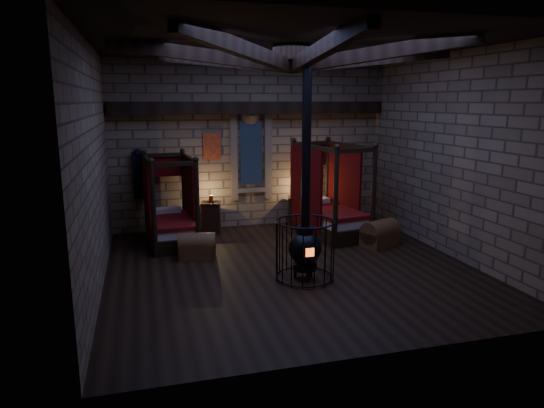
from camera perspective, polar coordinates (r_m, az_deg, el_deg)
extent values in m
cube|color=black|center=(9.62, 2.18, -7.48)|extent=(7.00, 7.00, 0.01)
cube|color=#847054|center=(12.51, -2.54, 6.91)|extent=(7.00, 0.02, 4.20)
cube|color=#847054|center=(5.93, 12.44, 0.95)|extent=(7.00, 0.02, 4.20)
cube|color=#847054|center=(8.76, -20.18, 4.00)|extent=(0.02, 7.00, 4.20)
cube|color=#847054|center=(10.72, 20.53, 5.31)|extent=(0.02, 7.00, 4.20)
cube|color=black|center=(9.13, 2.40, 18.23)|extent=(7.00, 7.00, 0.01)
cube|color=black|center=(12.28, -2.40, 11.26)|extent=(6.86, 0.35, 0.30)
cylinder|color=black|center=(9.11, 2.40, 17.29)|extent=(0.70, 0.70, 0.25)
cube|color=black|center=(12.48, -2.48, 5.97)|extent=(0.55, 0.04, 1.60)
cube|color=maroon|center=(12.29, -7.09, 6.74)|extent=(0.45, 0.03, 0.65)
cube|color=black|center=(12.12, -15.38, 3.23)|extent=(0.30, 0.10, 1.15)
cube|color=black|center=(13.32, 9.51, 4.25)|extent=(0.30, 0.10, 1.15)
cube|color=black|center=(11.37, -11.71, -3.79)|extent=(1.10, 1.95, 0.33)
cube|color=beige|center=(11.31, -11.77, -2.55)|extent=(0.99, 1.79, 0.20)
cube|color=maroon|center=(11.28, -11.79, -1.92)|extent=(1.04, 1.83, 0.09)
cube|color=beige|center=(11.92, -12.25, -0.74)|extent=(0.65, 0.36, 0.13)
cube|color=#530708|center=(11.98, -12.61, 4.37)|extent=(1.00, 0.11, 0.50)
cylinder|color=black|center=(10.25, -13.75, -0.81)|extent=(0.10, 0.10, 1.99)
cylinder|color=black|center=(12.02, -14.59, 1.01)|extent=(0.10, 0.10, 1.99)
cylinder|color=black|center=(10.37, -8.77, -0.46)|extent=(0.10, 0.10, 1.99)
cylinder|color=black|center=(12.12, -10.32, 1.29)|extent=(0.10, 0.10, 1.99)
cube|color=#530708|center=(11.39, -14.47, 0.65)|extent=(0.15, 1.36, 1.77)
cube|color=#530708|center=(11.50, -9.71, 0.97)|extent=(0.15, 1.36, 1.77)
cube|color=black|center=(11.95, 6.85, -2.76)|extent=(1.42, 2.24, 0.36)
cube|color=beige|center=(11.88, 6.88, -1.45)|extent=(1.28, 2.06, 0.22)
cube|color=maroon|center=(11.85, 6.90, -0.79)|extent=(1.34, 2.11, 0.10)
cube|color=beige|center=(12.47, 5.07, 0.36)|extent=(0.75, 0.47, 0.14)
cube|color=#530708|center=(12.52, 4.55, 5.77)|extent=(1.10, 0.24, 0.55)
cylinder|color=black|center=(10.65, 7.50, 0.50)|extent=(0.11, 0.11, 2.21)
cylinder|color=black|center=(12.36, 2.53, 2.19)|extent=(0.11, 0.11, 2.21)
cylinder|color=black|center=(11.21, 11.84, 0.93)|extent=(0.11, 0.11, 2.21)
cylinder|color=black|center=(12.85, 6.51, 2.50)|extent=(0.11, 0.11, 2.21)
cube|color=#530708|center=(11.73, 3.98, 1.89)|extent=(0.31, 1.49, 1.96)
cube|color=#530708|center=(12.27, 8.34, 2.24)|extent=(0.31, 1.49, 1.96)
cube|color=brown|center=(10.25, -8.77, -5.46)|extent=(0.83, 0.59, 0.31)
cylinder|color=brown|center=(10.21, -8.80, -4.63)|extent=(0.83, 0.59, 0.46)
cube|color=olive|center=(10.29, -10.72, -5.48)|extent=(0.14, 0.48, 0.33)
cube|color=olive|center=(10.23, -6.82, -5.45)|extent=(0.14, 0.48, 0.33)
cube|color=brown|center=(11.24, 12.55, -3.96)|extent=(0.96, 0.80, 0.34)
cylinder|color=brown|center=(11.20, 12.59, -3.12)|extent=(0.96, 0.80, 0.50)
cube|color=olive|center=(10.95, 11.30, -4.33)|extent=(0.26, 0.50, 0.36)
cube|color=olive|center=(11.54, 13.73, -3.61)|extent=(0.26, 0.50, 0.36)
cube|color=black|center=(12.14, -7.14, -1.64)|extent=(0.52, 0.50, 0.73)
cube|color=black|center=(12.06, -7.19, 0.14)|extent=(0.57, 0.55, 0.04)
cylinder|color=olive|center=(12.04, -7.20, 0.63)|extent=(0.10, 0.10, 0.17)
cube|color=black|center=(12.68, 2.99, -0.96)|extent=(0.52, 0.50, 0.74)
cube|color=black|center=(12.60, 3.01, 0.76)|extent=(0.57, 0.55, 0.04)
cube|color=brown|center=(12.58, 3.01, 1.04)|extent=(0.21, 0.17, 0.05)
cylinder|color=black|center=(8.98, 3.85, -7.33)|extent=(0.44, 0.44, 0.11)
sphere|color=black|center=(8.86, 3.89, -5.14)|extent=(0.61, 0.61, 0.61)
cylinder|color=black|center=(8.77, 3.92, -3.10)|extent=(0.31, 0.31, 0.15)
cube|color=#FF5914|center=(8.60, 4.48, -5.70)|extent=(0.15, 0.03, 0.15)
cylinder|color=black|center=(8.50, 4.07, 7.30)|extent=(0.16, 0.16, 3.07)
torus|color=black|center=(9.04, 3.84, -8.51)|extent=(1.08, 1.08, 0.03)
torus|color=black|center=(8.73, 3.93, -2.06)|extent=(1.08, 1.08, 0.03)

